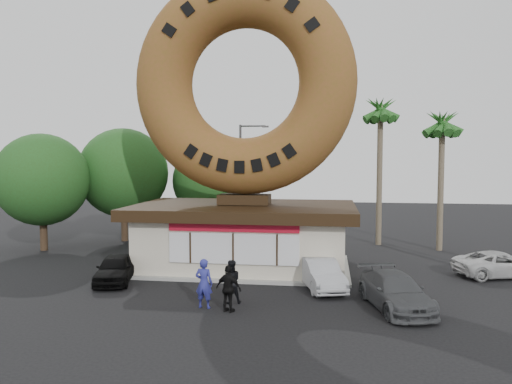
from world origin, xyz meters
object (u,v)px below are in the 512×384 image
object	(u,v)px
donut_shop	(245,234)
person_center	(231,282)
street_lamp	(242,174)
car_silver	(321,274)
person_right	(229,289)
car_grey	(395,291)
car_black	(116,268)
car_white	(501,264)
giant_donut	(244,83)
person_left	(204,283)

from	to	relation	value
donut_shop	person_center	distance (m)	6.33
donut_shop	street_lamp	distance (m)	10.54
car_silver	donut_shop	bearing A→B (deg)	122.40
person_center	person_right	size ratio (longest dim) A/B	0.98
donut_shop	car_grey	size ratio (longest dim) A/B	2.49
person_right	car_grey	world-z (taller)	person_right
street_lamp	car_silver	xyz separation A→B (m)	(5.83, -13.56, -3.84)
person_right	car_black	distance (m)	6.95
person_right	car_white	bearing A→B (deg)	-130.35
street_lamp	car_grey	distance (m)	18.62
giant_donut	person_center	xyz separation A→B (m)	(0.52, -6.26, -8.56)
car_black	car_grey	size ratio (longest dim) A/B	0.83
person_center	car_grey	size ratio (longest dim) A/B	0.38
car_black	car_white	xyz separation A→B (m)	(17.74, 3.66, -0.03)
person_left	person_center	world-z (taller)	person_left
street_lamp	donut_shop	bearing A→B (deg)	-79.50
car_black	donut_shop	bearing A→B (deg)	22.92
street_lamp	person_left	distance (m)	17.44
person_left	person_center	xyz separation A→B (m)	(0.88, 0.75, -0.09)
car_black	car_silver	xyz separation A→B (m)	(9.29, 0.26, 0.00)
donut_shop	car_silver	world-z (taller)	donut_shop
donut_shop	street_lamp	xyz separation A→B (m)	(-1.86, 10.02, 2.72)
giant_donut	car_silver	distance (m)	10.26
person_left	giant_donut	bearing A→B (deg)	-86.05
person_right	car_grey	bearing A→B (deg)	-149.58
person_center	person_right	world-z (taller)	person_right
giant_donut	street_lamp	bearing A→B (deg)	100.51
giant_donut	car_silver	size ratio (longest dim) A/B	2.89
giant_donut	car_white	distance (m)	15.23
person_left	car_silver	size ratio (longest dim) A/B	0.48
street_lamp	car_white	size ratio (longest dim) A/B	1.84
person_right	street_lamp	bearing A→B (deg)	-63.59
person_center	donut_shop	bearing A→B (deg)	-104.60
street_lamp	car_black	world-z (taller)	street_lamp
giant_donut	car_black	xyz separation A→B (m)	(-5.31, -3.82, -8.77)
donut_shop	person_left	size ratio (longest dim) A/B	5.94
donut_shop	car_white	world-z (taller)	donut_shop
person_left	car_black	distance (m)	5.90
donut_shop	street_lamp	bearing A→B (deg)	100.50
street_lamp	person_left	bearing A→B (deg)	-84.99
giant_donut	person_center	world-z (taller)	giant_donut
car_grey	person_right	bearing A→B (deg)	177.78
person_center	car_white	xyz separation A→B (m)	(11.91, 6.10, -0.25)
donut_shop	person_center	bearing A→B (deg)	-85.26
car_black	car_grey	world-z (taller)	car_grey
car_white	car_grey	bearing A→B (deg)	121.54
person_right	car_black	size ratio (longest dim) A/B	0.47
street_lamp	giant_donut	bearing A→B (deg)	-79.49
car_silver	car_grey	world-z (taller)	car_grey
street_lamp	person_left	size ratio (longest dim) A/B	4.24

